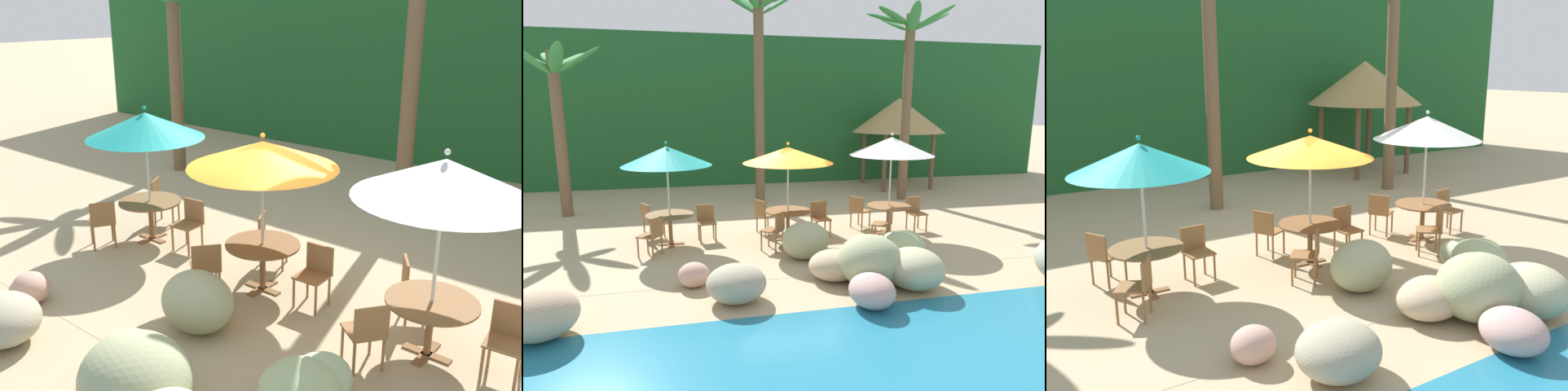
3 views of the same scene
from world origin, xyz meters
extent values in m
plane|color=tan|center=(0.00, 0.00, 0.00)|extent=(120.00, 120.00, 0.00)
cube|color=tan|center=(0.00, 0.00, 0.00)|extent=(18.00, 5.20, 0.01)
cube|color=#1E5628|center=(0.00, 9.00, 3.00)|extent=(28.00, 2.40, 6.00)
ellipsoid|color=#A0A47B|center=(0.05, -1.62, 0.40)|extent=(1.02, 0.85, 0.81)
ellipsoid|color=#C39893|center=(0.48, -4.06, 0.27)|extent=(0.73, 0.86, 0.54)
ellipsoid|color=tan|center=(0.27, -2.85, 0.28)|extent=(0.98, 0.86, 0.57)
ellipsoid|color=#A1A67A|center=(0.80, -3.23, 0.47)|extent=(1.18, 1.13, 0.93)
ellipsoid|color=tan|center=(-1.63, -3.37, 0.31)|extent=(1.00, 0.94, 0.63)
ellipsoid|color=#A2B68C|center=(2.07, -1.80, 0.25)|extent=(0.67, 0.76, 0.51)
ellipsoid|color=#A1B37F|center=(2.07, -2.17, 0.31)|extent=(0.85, 0.89, 0.63)
ellipsoid|color=#B8B68C|center=(1.52, -3.53, 0.36)|extent=(1.05, 1.10, 0.73)
ellipsoid|color=tan|center=(-2.30, -2.60, 0.22)|extent=(0.56, 0.51, 0.45)
cylinder|color=silver|center=(-2.77, 0.01, 1.10)|extent=(0.04, 0.04, 2.20)
cone|color=teal|center=(-2.77, 0.01, 2.10)|extent=(2.03, 2.03, 0.44)
sphere|color=teal|center=(-2.77, 0.01, 2.39)|extent=(0.07, 0.07, 0.07)
cube|color=brown|center=(-2.77, 0.01, 0.01)|extent=(0.60, 0.12, 0.03)
cube|color=brown|center=(-2.77, 0.01, 0.01)|extent=(0.12, 0.60, 0.03)
cylinder|color=brown|center=(-2.77, 0.01, 0.37)|extent=(0.09, 0.09, 0.71)
cylinder|color=brown|center=(-2.77, 0.01, 0.72)|extent=(1.10, 1.10, 0.03)
cylinder|color=olive|center=(-1.73, -0.08, 0.23)|extent=(0.04, 0.04, 0.45)
cylinder|color=olive|center=(-2.08, -0.11, 0.23)|extent=(0.04, 0.04, 0.45)
cylinder|color=olive|center=(-1.76, 0.28, 0.23)|extent=(0.04, 0.04, 0.45)
cylinder|color=olive|center=(-2.12, 0.25, 0.23)|extent=(0.04, 0.04, 0.45)
cube|color=olive|center=(-1.92, 0.08, 0.47)|extent=(0.46, 0.46, 0.03)
cube|color=olive|center=(-1.94, 0.28, 0.66)|extent=(0.42, 0.07, 0.42)
cylinder|color=olive|center=(-3.12, 0.99, 0.23)|extent=(0.04, 0.04, 0.45)
cylinder|color=olive|center=(-2.94, 0.68, 0.23)|extent=(0.04, 0.04, 0.45)
cylinder|color=olive|center=(-3.43, 0.82, 0.23)|extent=(0.04, 0.04, 0.45)
cylinder|color=olive|center=(-3.26, 0.51, 0.23)|extent=(0.04, 0.04, 0.45)
cube|color=olive|center=(-3.19, 0.75, 0.47)|extent=(0.57, 0.57, 0.03)
cube|color=olive|center=(-3.36, 0.65, 0.66)|extent=(0.24, 0.38, 0.42)
cylinder|color=olive|center=(-3.43, -0.80, 0.23)|extent=(0.04, 0.04, 0.45)
cylinder|color=olive|center=(-3.25, -0.49, 0.23)|extent=(0.04, 0.04, 0.45)
cylinder|color=olive|center=(-3.12, -0.98, 0.23)|extent=(0.04, 0.04, 0.45)
cylinder|color=olive|center=(-2.94, -0.66, 0.23)|extent=(0.04, 0.04, 0.45)
cube|color=olive|center=(-3.19, -0.73, 0.47)|extent=(0.57, 0.57, 0.03)
cube|color=olive|center=(-3.01, -0.83, 0.66)|extent=(0.24, 0.38, 0.42)
cylinder|color=silver|center=(0.00, -0.22, 1.09)|extent=(0.04, 0.04, 2.18)
cone|color=orange|center=(0.00, -0.22, 2.08)|extent=(2.14, 2.14, 0.37)
sphere|color=orange|center=(0.00, -0.22, 2.34)|extent=(0.07, 0.07, 0.07)
cube|color=brown|center=(0.00, -0.22, 0.01)|extent=(0.60, 0.12, 0.03)
cube|color=brown|center=(0.00, -0.22, 0.01)|extent=(0.12, 0.60, 0.03)
cylinder|color=brown|center=(0.00, -0.22, 0.37)|extent=(0.09, 0.09, 0.71)
cylinder|color=brown|center=(0.00, -0.22, 0.72)|extent=(1.10, 1.10, 0.03)
cylinder|color=olive|center=(1.04, -0.36, 0.23)|extent=(0.04, 0.04, 0.45)
cylinder|color=olive|center=(0.68, -0.37, 0.23)|extent=(0.04, 0.04, 0.45)
cylinder|color=olive|center=(1.02, 0.00, 0.23)|extent=(0.04, 0.04, 0.45)
cylinder|color=olive|center=(0.67, -0.02, 0.23)|extent=(0.04, 0.04, 0.45)
cube|color=olive|center=(0.85, -0.19, 0.47)|extent=(0.44, 0.44, 0.03)
cube|color=olive|center=(0.84, 0.01, 0.66)|extent=(0.42, 0.05, 0.42)
cylinder|color=olive|center=(-0.30, 0.77, 0.23)|extent=(0.04, 0.04, 0.45)
cylinder|color=olive|center=(-0.14, 0.46, 0.23)|extent=(0.04, 0.04, 0.45)
cylinder|color=olive|center=(-0.62, 0.61, 0.23)|extent=(0.04, 0.04, 0.45)
cylinder|color=olive|center=(-0.46, 0.29, 0.23)|extent=(0.04, 0.04, 0.45)
cube|color=olive|center=(-0.38, 0.53, 0.47)|extent=(0.56, 0.56, 0.03)
cube|color=olive|center=(-0.56, 0.44, 0.66)|extent=(0.22, 0.39, 0.42)
cylinder|color=olive|center=(-0.78, -0.92, 0.23)|extent=(0.04, 0.04, 0.45)
cylinder|color=olive|center=(-0.55, -0.64, 0.23)|extent=(0.04, 0.04, 0.45)
cylinder|color=olive|center=(-0.50, -1.14, 0.23)|extent=(0.04, 0.04, 0.45)
cylinder|color=olive|center=(-0.27, -0.86, 0.23)|extent=(0.04, 0.04, 0.45)
cube|color=olive|center=(-0.52, -0.89, 0.47)|extent=(0.59, 0.59, 0.03)
cube|color=olive|center=(-0.37, -1.01, 0.66)|extent=(0.29, 0.35, 0.42)
cylinder|color=silver|center=(2.61, -0.28, 1.17)|extent=(0.04, 0.04, 2.34)
cone|color=white|center=(2.61, -0.28, 2.24)|extent=(2.05, 2.05, 0.45)
sphere|color=white|center=(2.61, -0.28, 2.54)|extent=(0.07, 0.07, 0.07)
cube|color=brown|center=(2.61, -0.28, 0.01)|extent=(0.60, 0.12, 0.03)
cube|color=brown|center=(2.61, -0.28, 0.01)|extent=(0.12, 0.60, 0.03)
cylinder|color=brown|center=(2.61, -0.28, 0.37)|extent=(0.09, 0.09, 0.71)
cylinder|color=brown|center=(2.61, -0.28, 0.72)|extent=(1.10, 1.10, 0.03)
cylinder|color=olive|center=(3.65, -0.36, 0.23)|extent=(0.04, 0.04, 0.45)
cylinder|color=olive|center=(3.30, -0.40, 0.23)|extent=(0.04, 0.04, 0.45)
cylinder|color=olive|center=(3.62, -0.01, 0.23)|extent=(0.04, 0.04, 0.45)
cylinder|color=olive|center=(3.27, -0.04, 0.23)|extent=(0.04, 0.04, 0.45)
cube|color=olive|center=(3.46, -0.20, 0.47)|extent=(0.46, 0.46, 0.03)
cube|color=olive|center=(3.44, 0.00, 0.66)|extent=(0.42, 0.07, 0.42)
cylinder|color=olive|center=(2.21, 0.68, 0.23)|extent=(0.04, 0.04, 0.45)
cylinder|color=olive|center=(2.40, 0.38, 0.23)|extent=(0.04, 0.04, 0.45)
cylinder|color=olive|center=(1.91, 0.49, 0.23)|extent=(0.04, 0.04, 0.45)
cylinder|color=olive|center=(2.10, 0.19, 0.23)|extent=(0.04, 0.04, 0.45)
cube|color=olive|center=(2.16, 0.44, 0.47)|extent=(0.58, 0.58, 0.03)
cube|color=olive|center=(1.99, 0.33, 0.66)|extent=(0.26, 0.37, 0.42)
cylinder|color=olive|center=(1.86, -1.00, 0.23)|extent=(0.04, 0.04, 0.45)
cylinder|color=olive|center=(2.07, -0.71, 0.23)|extent=(0.04, 0.04, 0.45)
cylinder|color=olive|center=(2.14, -1.21, 0.23)|extent=(0.04, 0.04, 0.45)
cylinder|color=olive|center=(2.36, -0.93, 0.23)|extent=(0.04, 0.04, 0.45)
cube|color=olive|center=(2.11, -0.96, 0.47)|extent=(0.59, 0.59, 0.03)
cube|color=olive|center=(2.27, -1.08, 0.66)|extent=(0.28, 0.36, 0.42)
cylinder|color=brown|center=(0.08, 4.14, 3.37)|extent=(0.32, 0.32, 6.74)
cylinder|color=brown|center=(5.05, 3.61, 3.09)|extent=(0.32, 0.32, 6.17)
cylinder|color=brown|center=(5.02, 7.00, 1.10)|extent=(0.16, 0.16, 2.20)
cylinder|color=brown|center=(7.02, 7.00, 1.10)|extent=(0.16, 0.16, 2.20)
cylinder|color=brown|center=(5.02, 5.00, 1.10)|extent=(0.16, 0.16, 2.20)
cylinder|color=brown|center=(7.02, 5.00, 1.10)|extent=(0.16, 0.16, 2.20)
cone|color=tan|center=(6.02, 6.00, 2.87)|extent=(3.63, 3.63, 1.34)
camera|label=1|loc=(4.88, -6.22, 4.04)|focal=39.70mm
camera|label=2|loc=(-2.37, -10.16, 3.18)|focal=30.02mm
camera|label=3|loc=(-4.79, -7.75, 3.40)|focal=37.02mm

